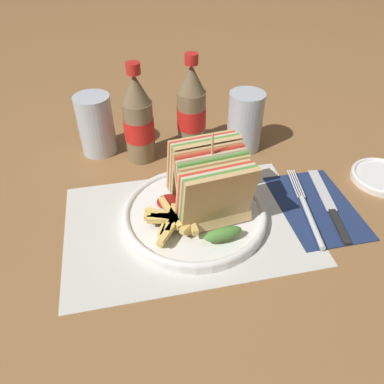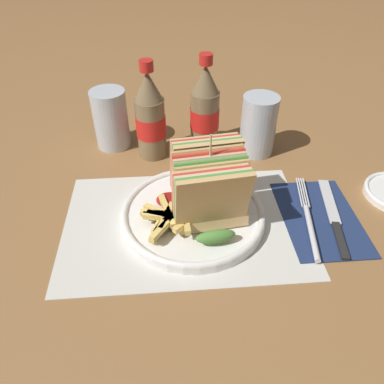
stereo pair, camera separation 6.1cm
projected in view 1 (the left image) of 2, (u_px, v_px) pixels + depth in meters
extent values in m
plane|color=olive|center=(184.00, 212.00, 0.63)|extent=(4.00, 4.00, 0.00)
cube|color=silver|center=(187.00, 224.00, 0.61)|extent=(0.39, 0.26, 0.00)
cylinder|color=white|center=(195.00, 215.00, 0.62)|extent=(0.24, 0.24, 0.01)
torus|color=white|center=(195.00, 212.00, 0.61)|extent=(0.24, 0.24, 0.01)
cube|color=tan|center=(219.00, 201.00, 0.54)|extent=(0.11, 0.04, 0.11)
cube|color=#518E3D|center=(217.00, 198.00, 0.54)|extent=(0.11, 0.04, 0.11)
cube|color=beige|center=(215.00, 196.00, 0.55)|extent=(0.11, 0.04, 0.11)
cube|color=red|center=(213.00, 194.00, 0.56)|extent=(0.11, 0.04, 0.11)
cube|color=tan|center=(211.00, 192.00, 0.56)|extent=(0.11, 0.04, 0.11)
ellipsoid|color=#518E3D|center=(223.00, 234.00, 0.55)|extent=(0.06, 0.03, 0.02)
cube|color=tan|center=(217.00, 196.00, 0.56)|extent=(0.11, 0.04, 0.11)
cube|color=#518E3D|center=(215.00, 192.00, 0.56)|extent=(0.11, 0.04, 0.11)
cube|color=beige|center=(214.00, 188.00, 0.57)|extent=(0.11, 0.04, 0.11)
cube|color=red|center=(212.00, 184.00, 0.57)|extent=(0.11, 0.04, 0.11)
cube|color=tan|center=(210.00, 180.00, 0.57)|extent=(0.11, 0.04, 0.11)
ellipsoid|color=#518E3D|center=(216.00, 214.00, 0.58)|extent=(0.06, 0.03, 0.02)
cube|color=tan|center=(205.00, 167.00, 0.60)|extent=(0.11, 0.04, 0.11)
cube|color=#518E3D|center=(203.00, 165.00, 0.61)|extent=(0.11, 0.04, 0.11)
cube|color=beige|center=(202.00, 163.00, 0.61)|extent=(0.11, 0.04, 0.11)
cube|color=red|center=(200.00, 162.00, 0.62)|extent=(0.11, 0.04, 0.11)
cube|color=tan|center=(199.00, 160.00, 0.63)|extent=(0.11, 0.04, 0.11)
ellipsoid|color=#518E3D|center=(209.00, 197.00, 0.62)|extent=(0.06, 0.03, 0.02)
cylinder|color=tan|center=(211.00, 174.00, 0.56)|extent=(0.00, 0.00, 0.14)
cube|color=#E5C166|center=(161.00, 218.00, 0.58)|extent=(0.05, 0.05, 0.01)
cube|color=#E5C166|center=(166.00, 223.00, 0.58)|extent=(0.03, 0.06, 0.01)
cube|color=#E5C166|center=(168.00, 221.00, 0.58)|extent=(0.04, 0.04, 0.01)
cube|color=#E5C166|center=(166.00, 228.00, 0.57)|extent=(0.04, 0.07, 0.01)
cube|color=#E5C166|center=(166.00, 216.00, 0.58)|extent=(0.06, 0.04, 0.01)
cube|color=#E5C166|center=(190.00, 223.00, 0.56)|extent=(0.04, 0.04, 0.01)
cube|color=#E5C166|center=(171.00, 218.00, 0.57)|extent=(0.03, 0.06, 0.01)
cube|color=#E5C166|center=(182.00, 213.00, 0.58)|extent=(0.05, 0.05, 0.01)
cube|color=#E5C166|center=(188.00, 221.00, 0.57)|extent=(0.01, 0.05, 0.01)
cube|color=#E5C166|center=(170.00, 213.00, 0.58)|extent=(0.03, 0.07, 0.01)
cube|color=#E5C166|center=(170.00, 219.00, 0.57)|extent=(0.06, 0.03, 0.01)
cube|color=#E5C166|center=(166.00, 217.00, 0.57)|extent=(0.07, 0.02, 0.01)
cube|color=#E5C166|center=(163.00, 219.00, 0.57)|extent=(0.05, 0.02, 0.01)
cube|color=#E5C166|center=(170.00, 229.00, 0.55)|extent=(0.04, 0.05, 0.01)
ellipsoid|color=maroon|center=(170.00, 204.00, 0.61)|extent=(0.04, 0.03, 0.01)
cube|color=navy|center=(316.00, 206.00, 0.64)|extent=(0.12, 0.19, 0.00)
cylinder|color=silver|center=(312.00, 221.00, 0.60)|extent=(0.03, 0.12, 0.01)
cylinder|color=silver|center=(293.00, 183.00, 0.68)|extent=(0.02, 0.08, 0.00)
cylinder|color=silver|center=(295.00, 183.00, 0.68)|extent=(0.02, 0.08, 0.00)
cylinder|color=silver|center=(297.00, 183.00, 0.68)|extent=(0.02, 0.08, 0.00)
cylinder|color=silver|center=(299.00, 183.00, 0.68)|extent=(0.02, 0.08, 0.00)
cube|color=black|center=(339.00, 226.00, 0.60)|extent=(0.02, 0.08, 0.00)
cube|color=silver|center=(321.00, 189.00, 0.67)|extent=(0.04, 0.12, 0.00)
cylinder|color=#7A6647|center=(140.00, 131.00, 0.72)|extent=(0.06, 0.06, 0.12)
cylinder|color=red|center=(139.00, 129.00, 0.72)|extent=(0.06, 0.06, 0.04)
cone|color=#7A6647|center=(135.00, 88.00, 0.66)|extent=(0.05, 0.05, 0.05)
cylinder|color=red|center=(133.00, 68.00, 0.64)|extent=(0.03, 0.03, 0.02)
cylinder|color=#7A6647|center=(191.00, 120.00, 0.75)|extent=(0.06, 0.06, 0.12)
cylinder|color=red|center=(191.00, 117.00, 0.75)|extent=(0.06, 0.06, 0.04)
cone|color=#7A6647|center=(191.00, 78.00, 0.70)|extent=(0.05, 0.05, 0.05)
cylinder|color=red|center=(191.00, 59.00, 0.67)|extent=(0.03, 0.03, 0.02)
cylinder|color=silver|center=(245.00, 121.00, 0.75)|extent=(0.07, 0.07, 0.12)
cylinder|color=black|center=(244.00, 132.00, 0.76)|extent=(0.06, 0.06, 0.07)
cylinder|color=silver|center=(96.00, 125.00, 0.74)|extent=(0.07, 0.07, 0.12)
cylinder|color=white|center=(382.00, 178.00, 0.70)|extent=(0.11, 0.11, 0.01)
torus|color=white|center=(383.00, 176.00, 0.69)|extent=(0.11, 0.11, 0.01)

